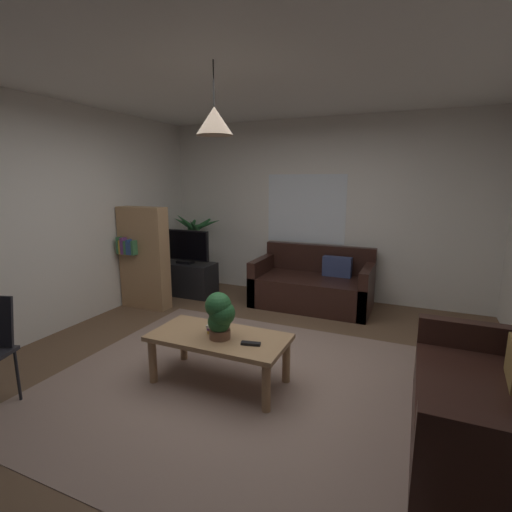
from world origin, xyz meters
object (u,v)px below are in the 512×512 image
(couch_right_side, at_px, (493,415))
(book_on_table_0, at_px, (217,332))
(bookshelf_corner, at_px, (144,258))
(potted_palm_corner, at_px, (196,251))
(potted_plant_on_table, at_px, (220,314))
(book_on_table_1, at_px, (215,329))
(book_on_table_2, at_px, (216,326))
(remote_on_table_0, at_px, (251,344))
(tv, at_px, (185,246))
(pendant_lamp, at_px, (214,121))
(couch_under_window, at_px, (313,287))
(coffee_table, at_px, (219,343))
(tv_stand, at_px, (187,278))

(couch_right_side, relative_size, book_on_table_0, 12.03)
(couch_right_side, distance_m, bookshelf_corner, 4.23)
(potted_palm_corner, bearing_deg, potted_plant_on_table, -53.91)
(book_on_table_1, height_order, book_on_table_2, book_on_table_2)
(bookshelf_corner, bearing_deg, remote_on_table_0, -32.10)
(remote_on_table_0, relative_size, tv, 0.19)
(potted_plant_on_table, height_order, pendant_lamp, pendant_lamp)
(bookshelf_corner, bearing_deg, couch_right_side, -19.64)
(couch_under_window, xyz_separation_m, book_on_table_2, (-0.25, -2.31, 0.23))
(potted_palm_corner, bearing_deg, couch_right_side, -34.14)
(coffee_table, height_order, book_on_table_2, book_on_table_2)
(potted_plant_on_table, xyz_separation_m, tv_stand, (-1.78, 2.13, -0.40))
(book_on_table_1, distance_m, tv, 2.66)
(book_on_table_1, relative_size, tv_stand, 0.13)
(book_on_table_1, relative_size, tv, 0.14)
(couch_under_window, distance_m, tv, 2.02)
(coffee_table, bearing_deg, pendant_lamp, 0.00)
(coffee_table, distance_m, tv_stand, 2.72)
(remote_on_table_0, distance_m, tv, 2.98)
(book_on_table_0, distance_m, tv_stand, 2.68)
(couch_right_side, distance_m, potted_palm_corner, 4.76)
(book_on_table_0, xyz_separation_m, tv_stand, (-1.70, 2.06, -0.20))
(tv, bearing_deg, coffee_table, -49.90)
(tv, height_order, bookshelf_corner, bookshelf_corner)
(book_on_table_2, bearing_deg, pendant_lamp, -38.57)
(book_on_table_1, height_order, potted_palm_corner, potted_palm_corner)
(book_on_table_1, bearing_deg, pendant_lamp, -23.54)
(book_on_table_0, bearing_deg, potted_palm_corner, 125.77)
(tv_stand, height_order, pendant_lamp, pendant_lamp)
(couch_under_window, height_order, potted_plant_on_table, potted_plant_on_table)
(tv_stand, bearing_deg, remote_on_table_0, -46.09)
(couch_under_window, distance_m, bookshelf_corner, 2.39)
(tv, bearing_deg, couch_right_side, -29.39)
(coffee_table, distance_m, remote_on_table_0, 0.35)
(couch_right_side, distance_m, book_on_table_2, 2.10)
(tv_stand, height_order, bookshelf_corner, bookshelf_corner)
(book_on_table_2, height_order, potted_plant_on_table, potted_plant_on_table)
(book_on_table_2, bearing_deg, book_on_table_0, -41.87)
(couch_right_side, xyz_separation_m, potted_palm_corner, (-3.93, 2.66, 0.31))
(potted_plant_on_table, bearing_deg, bookshelf_corner, 144.56)
(book_on_table_2, bearing_deg, potted_palm_corner, 125.72)
(book_on_table_0, relative_size, potted_plant_on_table, 0.31)
(potted_plant_on_table, xyz_separation_m, tv, (-1.78, 2.11, 0.11))
(couch_under_window, distance_m, potted_palm_corner, 2.13)
(couch_under_window, relative_size, coffee_table, 1.36)
(book_on_table_1, xyz_separation_m, bookshelf_corner, (-1.87, 1.33, 0.23))
(tv, bearing_deg, potted_plant_on_table, -49.90)
(coffee_table, distance_m, pendant_lamp, 1.83)
(potted_plant_on_table, height_order, potted_palm_corner, potted_palm_corner)
(tv_stand, bearing_deg, couch_right_side, -29.64)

